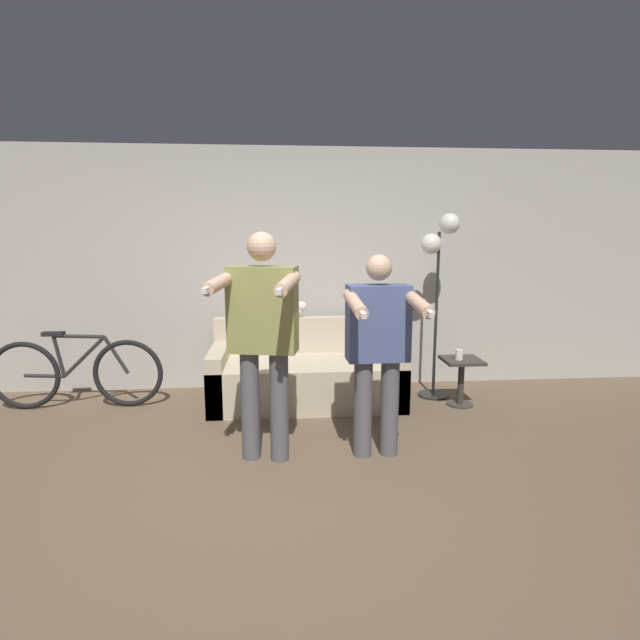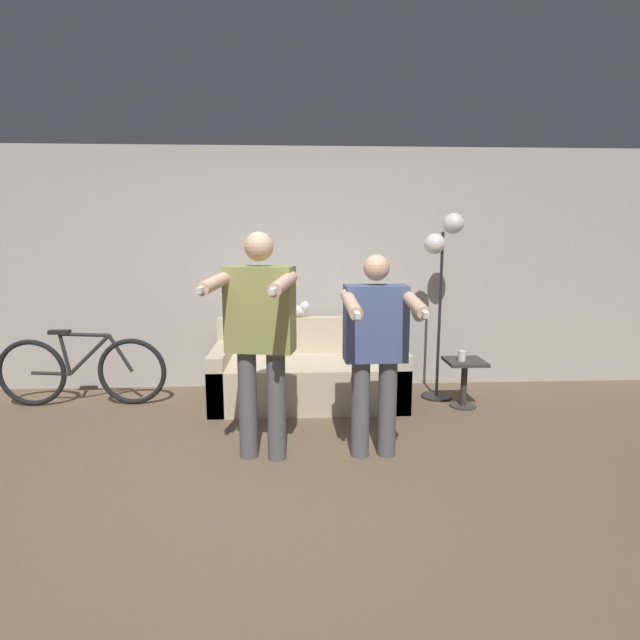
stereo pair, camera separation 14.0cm
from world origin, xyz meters
name	(u,v)px [view 1 (the left image)]	position (x,y,z in m)	size (l,w,h in m)	color
ground_plane	(274,500)	(0.00, 0.00, 0.00)	(16.00, 16.00, 0.00)	brown
wall_back	(274,270)	(0.00, 2.50, 1.30)	(10.00, 0.05, 2.60)	#B7B2A8
couch	(306,375)	(0.32, 1.92, 0.27)	(1.90, 0.90, 0.81)	beige
person_left	(263,330)	(-0.07, 0.61, 1.00)	(0.65, 0.76, 1.70)	#56565B
person_right	(378,343)	(0.78, 0.60, 0.89)	(0.54, 0.68, 1.54)	#56565B
cat	(289,310)	(0.15, 2.26, 0.89)	(0.50, 0.12, 0.17)	silver
floor_lamp	(439,255)	(1.67, 1.97, 1.48)	(0.39, 0.31, 1.89)	black
side_table	(461,373)	(1.84, 1.67, 0.33)	(0.37, 0.37, 0.47)	#38332D
cup	(459,355)	(1.80, 1.65, 0.52)	(0.08, 0.08, 0.10)	white
bicycle	(77,373)	(-1.93, 1.91, 0.35)	(1.65, 0.07, 0.76)	black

